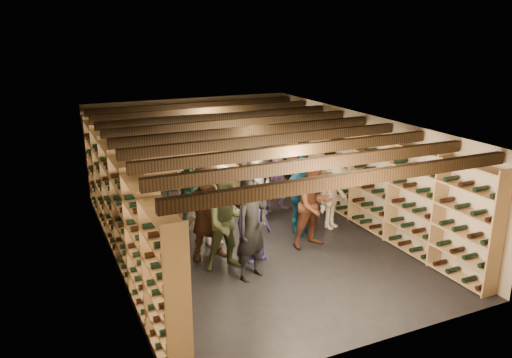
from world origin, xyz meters
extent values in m
plane|color=black|center=(0.00, 0.00, 0.00)|extent=(8.00, 8.00, 0.00)
cube|color=beige|center=(0.00, 4.00, 1.20)|extent=(5.50, 0.02, 2.40)
cube|color=beige|center=(0.00, -4.00, 1.20)|extent=(5.50, 0.02, 2.40)
cube|color=beige|center=(-2.75, 0.00, 1.20)|extent=(0.02, 8.00, 2.40)
cube|color=beige|center=(2.75, 0.00, 1.20)|extent=(0.02, 8.00, 2.40)
cube|color=beige|center=(0.00, 0.00, 2.40)|extent=(5.50, 8.00, 0.01)
cube|color=black|center=(0.00, -3.50, 2.26)|extent=(5.40, 0.12, 0.18)
cube|color=black|center=(0.00, -2.62, 2.26)|extent=(5.40, 0.12, 0.18)
cube|color=black|center=(0.00, -1.75, 2.26)|extent=(5.40, 0.12, 0.18)
cube|color=black|center=(0.00, -0.88, 2.26)|extent=(5.40, 0.12, 0.18)
cube|color=black|center=(0.00, 0.00, 2.26)|extent=(5.40, 0.12, 0.18)
cube|color=black|center=(0.00, 0.88, 2.26)|extent=(5.40, 0.12, 0.18)
cube|color=black|center=(0.00, 1.75, 2.26)|extent=(5.40, 0.12, 0.18)
cube|color=black|center=(0.00, 2.62, 2.26)|extent=(5.40, 0.12, 0.18)
cube|color=black|center=(0.00, 3.50, 2.26)|extent=(5.40, 0.12, 0.18)
cube|color=#AA8252|center=(-2.57, 0.00, 1.07)|extent=(0.32, 7.50, 2.15)
cube|color=#AA8252|center=(2.57, 0.00, 1.07)|extent=(0.32, 7.50, 2.15)
cube|color=#AA8252|center=(0.00, 3.83, 1.07)|extent=(4.70, 0.30, 2.15)
cube|color=tan|center=(0.54, 2.52, 0.09)|extent=(0.55, 0.41, 0.17)
cube|color=tan|center=(0.54, 2.52, 0.26)|extent=(0.55, 0.41, 0.17)
cube|color=tan|center=(0.54, 2.52, 0.43)|extent=(0.55, 0.41, 0.17)
cube|color=tan|center=(0.54, 2.52, 0.59)|extent=(0.55, 0.41, 0.17)
cube|color=tan|center=(0.54, 2.52, 0.77)|extent=(0.55, 0.41, 0.17)
cube|color=tan|center=(0.74, 2.45, 0.09)|extent=(0.52, 0.37, 0.17)
cube|color=tan|center=(0.74, 2.45, 0.26)|extent=(0.52, 0.37, 0.17)
cube|color=tan|center=(0.74, 2.45, 0.43)|extent=(0.52, 0.37, 0.17)
cube|color=tan|center=(0.74, 2.45, 0.59)|extent=(0.52, 0.37, 0.17)
cube|color=tan|center=(0.01, 2.40, 0.09)|extent=(0.59, 0.51, 0.17)
imported|color=black|center=(-2.18, -0.35, 0.80)|extent=(0.87, 0.67, 1.60)
imported|color=black|center=(-0.66, -1.54, 0.90)|extent=(0.78, 0.66, 1.81)
imported|color=#505C37|center=(-0.90, -1.04, 0.87)|extent=(0.89, 0.72, 1.75)
imported|color=#C7B797|center=(1.84, -0.23, 0.77)|extent=(1.14, 0.94, 1.54)
imported|color=navy|center=(1.07, -0.19, 0.84)|extent=(1.04, 0.55, 1.68)
imported|color=brown|center=(-1.06, -0.45, 0.93)|extent=(1.73, 0.57, 1.87)
imported|color=#1E1B42|center=(-0.37, -0.90, 0.76)|extent=(0.86, 0.68, 1.53)
imported|color=gray|center=(0.45, 0.57, 0.78)|extent=(0.64, 0.50, 1.55)
imported|color=#4C2617|center=(0.98, -0.86, 0.85)|extent=(0.89, 0.73, 1.71)
imported|color=beige|center=(-0.78, 0.02, 0.89)|extent=(1.25, 0.86, 1.78)
imported|color=#25503D|center=(-0.99, 0.96, 0.83)|extent=(1.00, 0.47, 1.65)
imported|color=slate|center=(1.26, 1.30, 0.78)|extent=(1.48, 0.58, 1.56)
imported|color=#2D2D31|center=(0.71, 1.28, 0.92)|extent=(0.95, 0.66, 1.84)
camera|label=1|loc=(-3.86, -8.73, 4.19)|focal=35.00mm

